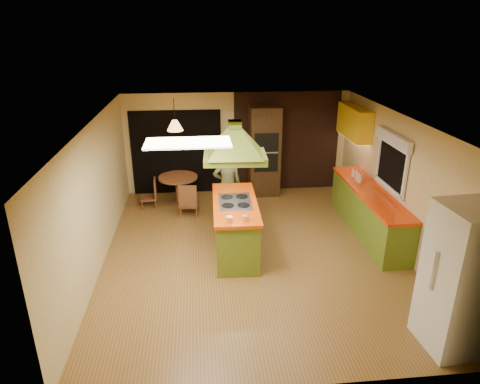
{
  "coord_description": "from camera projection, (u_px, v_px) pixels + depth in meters",
  "views": [
    {
      "loc": [
        -0.95,
        -7.04,
        4.06
      ],
      "look_at": [
        -0.23,
        0.21,
        1.15
      ],
      "focal_mm": 32.0,
      "sensor_mm": 36.0,
      "label": 1
    }
  ],
  "objects": [
    {
      "name": "window_right",
      "position": [
        393.0,
        152.0,
        8.06
      ],
      "size": [
        0.12,
        1.35,
        1.06
      ],
      "color": "black",
      "rests_on": "room_walls"
    },
    {
      "name": "chair_near",
      "position": [
        189.0,
        199.0,
        9.55
      ],
      "size": [
        0.46,
        0.46,
        0.77
      ],
      "primitive_type": null,
      "rotation": [
        0.0,
        0.0,
        3.03
      ],
      "color": "brown",
      "rests_on": "ground"
    },
    {
      "name": "pendant_lamp",
      "position": [
        175.0,
        125.0,
        9.56
      ],
      "size": [
        0.44,
        0.44,
        0.23
      ],
      "primitive_type": "cone",
      "rotation": [
        0.0,
        0.0,
        0.26
      ],
      "color": "#FF9E3F",
      "rests_on": "ceiling_plane"
    },
    {
      "name": "fluor_panel",
      "position": [
        188.0,
        143.0,
        5.97
      ],
      "size": [
        1.2,
        0.6,
        0.03
      ],
      "primitive_type": "cube",
      "color": "white",
      "rests_on": "ceiling_plane"
    },
    {
      "name": "ground",
      "position": [
        253.0,
        252.0,
        8.1
      ],
      "size": [
        6.5,
        6.5,
        0.0
      ],
      "primitive_type": "plane",
      "color": "olive",
      "rests_on": "ground"
    },
    {
      "name": "man",
      "position": [
        227.0,
        185.0,
        9.11
      ],
      "size": [
        0.64,
        0.46,
        1.65
      ],
      "primitive_type": "imported",
      "rotation": [
        0.0,
        0.0,
        3.26
      ],
      "color": "brown",
      "rests_on": "ground"
    },
    {
      "name": "chair_left",
      "position": [
        148.0,
        193.0,
        9.99
      ],
      "size": [
        0.39,
        0.39,
        0.67
      ],
      "primitive_type": null,
      "rotation": [
        0.0,
        0.0,
        -1.51
      ],
      "color": "brown",
      "rests_on": "ground"
    },
    {
      "name": "room_walls",
      "position": [
        254.0,
        191.0,
        7.64
      ],
      "size": [
        5.5,
        6.5,
        6.5
      ],
      "color": "beige",
      "rests_on": "ground"
    },
    {
      "name": "range_hood",
      "position": [
        235.0,
        135.0,
        7.34
      ],
      "size": [
        1.12,
        0.84,
        0.8
      ],
      "rotation": [
        0.0,
        0.0,
        -0.05
      ],
      "color": "#556519",
      "rests_on": "ceiling_plane"
    },
    {
      "name": "right_counter",
      "position": [
        369.0,
        211.0,
        8.71
      ],
      "size": [
        0.62,
        3.05,
        0.92
      ],
      "color": "olive",
      "rests_on": "ground"
    },
    {
      "name": "wall_oven",
      "position": [
        264.0,
        151.0,
        10.48
      ],
      "size": [
        0.73,
        0.6,
        2.21
      ],
      "rotation": [
        0.0,
        0.0,
        0.01
      ],
      "color": "#432C15",
      "rests_on": "ground"
    },
    {
      "name": "kitchen_island",
      "position": [
        235.0,
        226.0,
        7.99
      ],
      "size": [
        0.86,
        2.02,
        1.01
      ],
      "rotation": [
        0.0,
        0.0,
        -0.03
      ],
      "color": "olive",
      "rests_on": "ground"
    },
    {
      "name": "refrigerator",
      "position": [
        465.0,
        279.0,
        5.45
      ],
      "size": [
        0.88,
        0.84,
        2.01
      ],
      "primitive_type": "cube",
      "rotation": [
        0.0,
        0.0,
        0.07
      ],
      "color": "white",
      "rests_on": "ground"
    },
    {
      "name": "canister_medium",
      "position": [
        360.0,
        178.0,
        8.96
      ],
      "size": [
        0.16,
        0.16,
        0.18
      ],
      "primitive_type": "cylinder",
      "rotation": [
        0.0,
        0.0,
        -0.31
      ],
      "color": "beige",
      "rests_on": "right_counter"
    },
    {
      "name": "brick_panel",
      "position": [
        286.0,
        142.0,
        10.74
      ],
      "size": [
        2.64,
        0.03,
        2.5
      ],
      "primitive_type": "cube",
      "color": "#381E14",
      "rests_on": "ground"
    },
    {
      "name": "ceiling_plane",
      "position": [
        255.0,
        122.0,
        7.18
      ],
      "size": [
        6.5,
        6.5,
        0.0
      ],
      "primitive_type": "plane",
      "rotation": [
        3.14,
        0.0,
        0.0
      ],
      "color": "silver",
      "rests_on": "room_walls"
    },
    {
      "name": "upper_cabinets",
      "position": [
        354.0,
        122.0,
        9.65
      ],
      "size": [
        0.34,
        1.4,
        0.7
      ],
      "primitive_type": "cube",
      "color": "yellow",
      "rests_on": "room_walls"
    },
    {
      "name": "nook_opening",
      "position": [
        177.0,
        153.0,
        10.56
      ],
      "size": [
        2.2,
        0.03,
        2.1
      ],
      "primitive_type": "cube",
      "color": "black",
      "rests_on": "ground"
    },
    {
      "name": "dining_table",
      "position": [
        178.0,
        185.0,
        10.09
      ],
      "size": [
        0.91,
        0.91,
        0.69
      ],
      "rotation": [
        0.0,
        0.0,
        0.42
      ],
      "color": "brown",
      "rests_on": "ground"
    },
    {
      "name": "canister_large",
      "position": [
        359.0,
        176.0,
        9.05
      ],
      "size": [
        0.16,
        0.16,
        0.2
      ],
      "primitive_type": "cylinder",
      "rotation": [
        0.0,
        0.0,
        0.19
      ],
      "color": "beige",
      "rests_on": "right_counter"
    },
    {
      "name": "canister_small",
      "position": [
        355.0,
        173.0,
        9.28
      ],
      "size": [
        0.12,
        0.12,
        0.16
      ],
      "primitive_type": "cylinder",
      "rotation": [
        0.0,
        0.0,
        -0.04
      ],
      "color": "#FBE7CA",
      "rests_on": "right_counter"
    }
  ]
}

